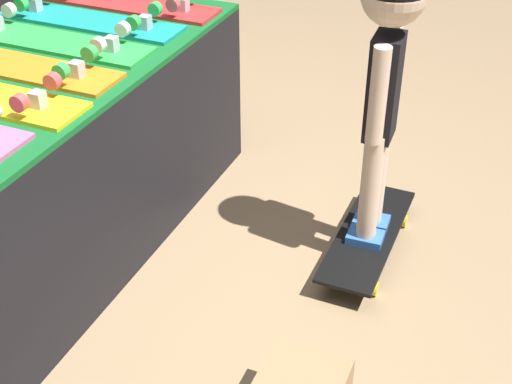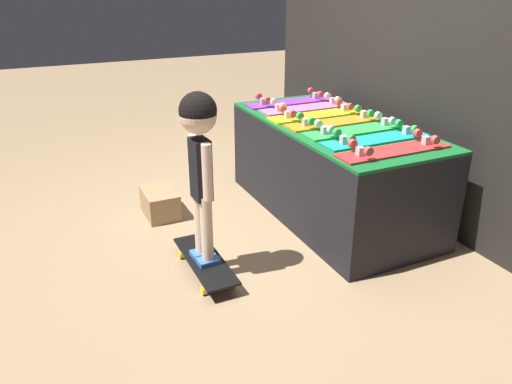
{
  "view_description": "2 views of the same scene",
  "coord_description": "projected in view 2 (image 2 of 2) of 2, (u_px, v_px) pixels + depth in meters",
  "views": [
    {
      "loc": [
        -1.73,
        -1.01,
        1.71
      ],
      "look_at": [
        0.15,
        -0.21,
        0.34
      ],
      "focal_mm": 50.0,
      "sensor_mm": 36.0,
      "label": 1
    },
    {
      "loc": [
        2.94,
        -1.39,
        1.72
      ],
      "look_at": [
        0.28,
        -0.15,
        0.42
      ],
      "focal_mm": 35.0,
      "sensor_mm": 36.0,
      "label": 2
    }
  ],
  "objects": [
    {
      "name": "storage_box",
      "position": [
        160.0,
        203.0,
        3.82
      ],
      "size": [
        0.35,
        0.24,
        0.2
      ],
      "color": "#A37F56",
      "rests_on": "ground_plane"
    },
    {
      "name": "skateboard_red_on_rack",
      "position": [
        394.0,
        149.0,
        3.04
      ],
      "size": [
        0.19,
        0.76,
        0.09
      ],
      "color": "red",
      "rests_on": "display_rack"
    },
    {
      "name": "child",
      "position": [
        200.0,
        147.0,
        2.79
      ],
      "size": [
        0.25,
        0.21,
        1.04
      ],
      "rotation": [
        0.0,
        0.0,
        0.05
      ],
      "color": "#3870C6",
      "rests_on": "skateboard_on_floor"
    },
    {
      "name": "skateboard_yellow_on_rack",
      "position": [
        316.0,
        114.0,
        3.79
      ],
      "size": [
        0.19,
        0.76,
        0.09
      ],
      "color": "yellow",
      "rests_on": "display_rack"
    },
    {
      "name": "skateboard_green_on_rack",
      "position": [
        355.0,
        129.0,
        3.43
      ],
      "size": [
        0.19,
        0.76,
        0.09
      ],
      "color": "green",
      "rests_on": "display_rack"
    },
    {
      "name": "skateboard_orange_on_rack",
      "position": [
        335.0,
        121.0,
        3.61
      ],
      "size": [
        0.19,
        0.76,
        0.09
      ],
      "color": "orange",
      "rests_on": "display_rack"
    },
    {
      "name": "skateboard_on_floor",
      "position": [
        205.0,
        261.0,
        3.1
      ],
      "size": [
        0.67,
        0.21,
        0.09
      ],
      "color": "black",
      "rests_on": "ground_plane"
    },
    {
      "name": "ground_plane",
      "position": [
        259.0,
        227.0,
        3.67
      ],
      "size": [
        16.0,
        16.0,
        0.0
      ],
      "primitive_type": "plane",
      "color": "#9E7F5B"
    },
    {
      "name": "back_wall",
      "position": [
        408.0,
        56.0,
        3.68
      ],
      "size": [
        3.65,
        0.1,
        2.31
      ],
      "color": "black",
      "rests_on": "ground_plane"
    },
    {
      "name": "skateboard_pink_on_rack",
      "position": [
        306.0,
        107.0,
        4.0
      ],
      "size": [
        0.19,
        0.76,
        0.09
      ],
      "color": "pink",
      "rests_on": "display_rack"
    },
    {
      "name": "display_rack",
      "position": [
        332.0,
        169.0,
        3.76
      ],
      "size": [
        1.77,
        0.85,
        0.72
      ],
      "color": "black",
      "rests_on": "ground_plane"
    },
    {
      "name": "skateboard_teal_on_rack",
      "position": [
        376.0,
        138.0,
        3.24
      ],
      "size": [
        0.19,
        0.76,
        0.09
      ],
      "color": "teal",
      "rests_on": "display_rack"
    },
    {
      "name": "skateboard_purple_on_rack",
      "position": [
        290.0,
        101.0,
        4.18
      ],
      "size": [
        0.19,
        0.76,
        0.09
      ],
      "color": "purple",
      "rests_on": "display_rack"
    }
  ]
}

